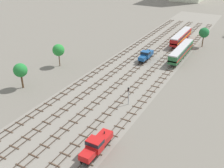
{
  "coord_description": "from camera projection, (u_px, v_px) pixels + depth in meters",
  "views": [
    {
      "loc": [
        30.19,
        -18.42,
        33.05
      ],
      "look_at": [
        0.0,
        36.77,
        1.5
      ],
      "focal_mm": 43.21,
      "sensor_mm": 36.0,
      "label": 1
    }
  ],
  "objects": [
    {
      "name": "diesel_railcar_centre_right_mid",
      "position": [
        181.0,
        51.0,
        89.99
      ],
      "size": [
        2.96,
        20.5,
        3.8
      ],
      "color": "#286638",
      "rests_on": "ground"
    },
    {
      "name": "lineside_tree_2",
      "position": [
        204.0,
        33.0,
        99.35
      ],
      "size": [
        3.72,
        3.72,
        7.33
      ],
      "color": "#4C331E",
      "rests_on": "ground"
    },
    {
      "name": "signal_post_nearest",
      "position": [
        128.0,
        94.0,
        62.64
      ],
      "size": [
        0.28,
        0.47,
        4.63
      ],
      "color": "gray",
      "rests_on": "ground"
    },
    {
      "name": "track_centre",
      "position": [
        156.0,
        66.0,
        84.8
      ],
      "size": [
        2.4,
        126.0,
        0.29
      ],
      "color": "#47382D",
      "rests_on": "ground"
    },
    {
      "name": "shunter_loco_centre_left_near",
      "position": [
        146.0,
        55.0,
        88.28
      ],
      "size": [
        2.74,
        8.46,
        3.1
      ],
      "color": "#194C8C",
      "rests_on": "ground"
    },
    {
      "name": "lineside_tree_1",
      "position": [
        58.0,
        50.0,
        82.82
      ],
      "size": [
        3.69,
        3.69,
        7.1
      ],
      "color": "#4C331E",
      "rests_on": "ground"
    },
    {
      "name": "track_centre_left",
      "position": [
        142.0,
        63.0,
        86.84
      ],
      "size": [
        2.4,
        126.0,
        0.29
      ],
      "color": "#47382D",
      "rests_on": "ground"
    },
    {
      "name": "ground_plane",
      "position": [
        141.0,
        65.0,
        86.12
      ],
      "size": [
        480.0,
        480.0,
        0.0
      ],
      "primitive_type": "plane",
      "color": "slate"
    },
    {
      "name": "diesel_railcar_centre_midfar",
      "position": [
        181.0,
        36.0,
        105.11
      ],
      "size": [
        2.96,
        20.5,
        3.8
      ],
      "color": "red",
      "rests_on": "ground"
    },
    {
      "name": "shunter_loco_centre_right_nearest",
      "position": [
        96.0,
        145.0,
        47.78
      ],
      "size": [
        2.74,
        8.46,
        3.1
      ],
      "color": "red",
      "rests_on": "ground"
    },
    {
      "name": "track_centre_right",
      "position": [
        171.0,
        69.0,
        82.75
      ],
      "size": [
        2.4,
        126.0,
        0.29
      ],
      "color": "#47382D",
      "rests_on": "ground"
    },
    {
      "name": "track_left",
      "position": [
        129.0,
        61.0,
        88.89
      ],
      "size": [
        2.4,
        126.0,
        0.29
      ],
      "color": "#47382D",
      "rests_on": "ground"
    },
    {
      "name": "lineside_tree_3",
      "position": [
        20.0,
        70.0,
        69.57
      ],
      "size": [
        3.63,
        3.63,
        6.88
      ],
      "color": "#4C331E",
      "rests_on": "ground"
    },
    {
      "name": "ballast_bed",
      "position": [
        141.0,
        65.0,
        86.12
      ],
      "size": [
        23.08,
        176.0,
        0.01
      ],
      "primitive_type": "cube",
      "color": "gray",
      "rests_on": "ground"
    },
    {
      "name": "track_far_left",
      "position": [
        116.0,
        58.0,
        90.94
      ],
      "size": [
        2.4,
        126.0,
        0.29
      ],
      "color": "#47382D",
      "rests_on": "ground"
    }
  ]
}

